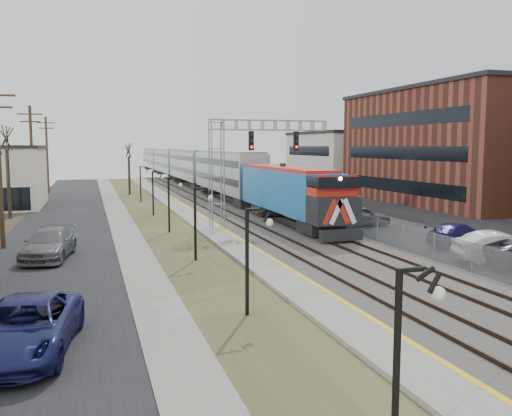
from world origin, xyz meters
name	(u,v)px	position (x,y,z in m)	size (l,w,h in m)	color
ground	(492,398)	(0.00, 0.00, 0.00)	(160.00, 160.00, 0.00)	#473D2D
street_west	(63,224)	(-11.50, 35.00, 0.02)	(7.00, 120.00, 0.04)	black
sidewalk	(121,221)	(-7.00, 35.00, 0.04)	(2.00, 120.00, 0.08)	gray
grass_median	(158,220)	(-4.00, 35.00, 0.03)	(4.00, 120.00, 0.06)	#424826
platform	(193,218)	(-1.00, 35.00, 0.12)	(2.00, 120.00, 0.24)	gray
ballast_bed	(249,216)	(4.00, 35.00, 0.10)	(8.00, 120.00, 0.20)	#595651
parking_lot	(370,212)	(16.00, 35.00, 0.02)	(16.00, 120.00, 0.04)	black
platform_edge	(203,216)	(-0.12, 35.00, 0.24)	(0.24, 120.00, 0.01)	gold
track_near	(227,215)	(2.00, 35.00, 0.28)	(1.58, 120.00, 0.15)	#2D2119
track_far	(265,213)	(5.50, 35.00, 0.28)	(1.58, 120.00, 0.15)	#2D2119
train	(186,167)	(5.50, 75.59, 2.94)	(3.00, 108.65, 5.33)	#1464AA
signal_gantry	(239,155)	(1.22, 27.99, 5.59)	(9.00, 1.07, 8.15)	gray
lampposts	(194,224)	(-4.00, 18.29, 2.00)	(0.14, 62.14, 4.00)	black
fence	(293,206)	(8.20, 35.00, 0.80)	(0.04, 120.00, 1.60)	gray
bare_trees	(49,187)	(-12.66, 38.91, 2.70)	(12.30, 42.30, 5.95)	#382D23
car_lot_b	(501,248)	(11.57, 12.85, 0.81)	(1.70, 4.89, 1.61)	silver
car_lot_d	(457,235)	(12.53, 17.81, 0.70)	(1.96, 4.81, 1.40)	#16174F
car_lot_e	(360,216)	(10.63, 26.86, 0.80)	(1.88, 4.68, 1.60)	slate
car_lot_f	(326,202)	(12.65, 37.72, 0.78)	(1.64, 4.70, 1.55)	#0C401F
car_street_a	(25,328)	(-11.34, 6.46, 0.81)	(2.68, 5.82, 1.62)	#161B50
car_street_b	(49,245)	(-11.61, 20.93, 0.81)	(2.27, 5.58, 1.62)	slate
car_lot_g	(279,194)	(11.42, 47.98, 0.68)	(1.90, 4.68, 1.36)	#0C4017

